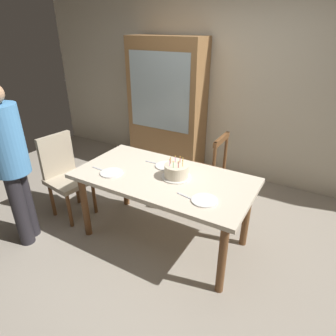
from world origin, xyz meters
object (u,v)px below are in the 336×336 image
(birthday_cake, at_px, (176,171))
(plate_far_side, at_px, (166,166))
(plate_near_guest, at_px, (205,200))
(chair_upholstered, at_px, (65,172))
(plate_near_celebrant, at_px, (112,173))
(chair_spindle_back, at_px, (205,174))
(dining_table, at_px, (163,185))
(person_celebrant, at_px, (10,160))
(china_cabinet, at_px, (167,106))

(birthday_cake, xyz_separation_m, plate_far_side, (-0.20, 0.15, -0.06))
(plate_near_guest, height_order, chair_upholstered, chair_upholstered)
(birthday_cake, xyz_separation_m, plate_near_celebrant, (-0.58, -0.24, -0.06))
(chair_spindle_back, bearing_deg, chair_upholstered, -146.71)
(dining_table, distance_m, plate_near_guest, 0.55)
(dining_table, xyz_separation_m, person_celebrant, (-1.23, -0.69, 0.26))
(plate_near_celebrant, relative_size, plate_far_side, 1.00)
(plate_near_celebrant, xyz_separation_m, plate_near_guest, (0.97, 0.00, 0.00))
(plate_far_side, xyz_separation_m, person_celebrant, (-1.15, -0.89, 0.16))
(plate_near_celebrant, bearing_deg, plate_near_guest, 0.00)
(plate_far_side, bearing_deg, china_cabinet, 119.82)
(chair_spindle_back, distance_m, person_celebrant, 2.03)
(birthday_cake, xyz_separation_m, person_celebrant, (-1.35, -0.74, 0.11))
(dining_table, distance_m, plate_near_celebrant, 0.51)
(birthday_cake, height_order, person_celebrant, person_celebrant)
(birthday_cake, height_order, plate_near_guest, birthday_cake)
(plate_near_guest, bearing_deg, chair_spindle_back, 112.53)
(chair_spindle_back, xyz_separation_m, china_cabinet, (-0.98, 0.80, 0.49))
(plate_near_guest, distance_m, chair_upholstered, 1.76)
(plate_near_guest, bearing_deg, plate_near_celebrant, 180.00)
(dining_table, distance_m, birthday_cake, 0.20)
(plate_near_celebrant, distance_m, plate_near_guest, 0.97)
(dining_table, distance_m, china_cabinet, 1.81)
(dining_table, bearing_deg, chair_spindle_back, 81.59)
(person_celebrant, bearing_deg, plate_near_guest, 15.94)
(plate_near_guest, xyz_separation_m, chair_spindle_back, (-0.40, 0.95, -0.29))
(birthday_cake, height_order, chair_upholstered, chair_upholstered)
(plate_near_celebrant, relative_size, person_celebrant, 0.14)
(birthday_cake, height_order, plate_far_side, birthday_cake)
(chair_spindle_back, relative_size, china_cabinet, 0.50)
(birthday_cake, bearing_deg, dining_table, -159.54)
(plate_near_guest, distance_m, china_cabinet, 2.24)
(person_celebrant, bearing_deg, chair_upholstered, 90.04)
(plate_near_celebrant, bearing_deg, chair_spindle_back, 58.82)
(plate_near_guest, bearing_deg, birthday_cake, 148.54)
(person_celebrant, bearing_deg, china_cabinet, 80.69)
(plate_near_celebrant, bearing_deg, chair_upholstered, 174.80)
(chair_upholstered, xyz_separation_m, person_celebrant, (0.00, -0.57, 0.38))
(china_cabinet, bearing_deg, dining_table, -60.96)
(dining_table, distance_m, plate_far_side, 0.24)
(birthday_cake, distance_m, person_celebrant, 1.54)
(plate_near_celebrant, distance_m, chair_upholstered, 0.80)
(plate_near_celebrant, distance_m, chair_spindle_back, 1.15)
(plate_far_side, xyz_separation_m, china_cabinet, (-0.78, 1.36, 0.20))
(plate_near_celebrant, xyz_separation_m, person_celebrant, (-0.77, -0.50, 0.16))
(plate_near_celebrant, distance_m, china_cabinet, 1.81)
(dining_table, height_order, birthday_cake, birthday_cake)
(plate_far_side, distance_m, china_cabinet, 1.58)
(birthday_cake, distance_m, china_cabinet, 1.81)
(china_cabinet, bearing_deg, plate_far_side, -60.18)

